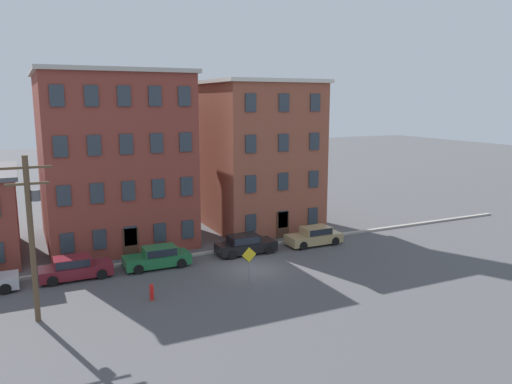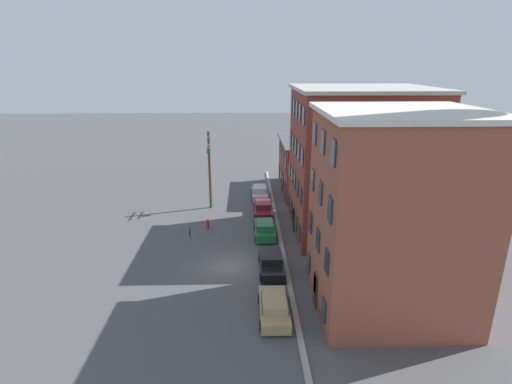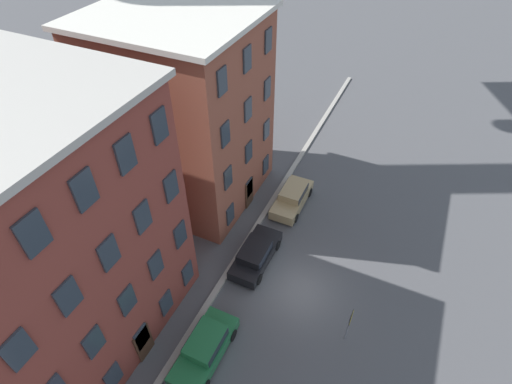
{
  "view_description": "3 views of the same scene",
  "coord_description": "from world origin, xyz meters",
  "px_view_note": "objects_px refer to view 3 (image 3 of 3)",
  "views": [
    {
      "loc": [
        -13.75,
        -29.01,
        11.14
      ],
      "look_at": [
        1.89,
        3.67,
        4.5
      ],
      "focal_mm": 35.0,
      "sensor_mm": 36.0,
      "label": 1
    },
    {
      "loc": [
        28.37,
        1.4,
        15.45
      ],
      "look_at": [
        1.31,
        2.12,
        6.61
      ],
      "focal_mm": 28.0,
      "sensor_mm": 36.0,
      "label": 2
    },
    {
      "loc": [
        -13.47,
        -3.32,
        20.28
      ],
      "look_at": [
        0.18,
        2.99,
        6.62
      ],
      "focal_mm": 28.0,
      "sensor_mm": 36.0,
      "label": 3
    }
  ],
  "objects_px": {
    "car_black": "(256,254)",
    "car_green": "(205,347)",
    "car_tan": "(292,196)",
    "caution_sign": "(350,321)"
  },
  "relations": [
    {
      "from": "car_green",
      "to": "car_black",
      "type": "bearing_deg",
      "value": 1.79
    },
    {
      "from": "car_black",
      "to": "caution_sign",
      "type": "relative_size",
      "value": 1.65
    },
    {
      "from": "car_black",
      "to": "car_green",
      "type": "bearing_deg",
      "value": -178.21
    },
    {
      "from": "car_tan",
      "to": "car_black",
      "type": "bearing_deg",
      "value": 177.97
    },
    {
      "from": "caution_sign",
      "to": "car_black",
      "type": "bearing_deg",
      "value": 67.56
    },
    {
      "from": "car_green",
      "to": "caution_sign",
      "type": "distance_m",
      "value": 7.51
    },
    {
      "from": "car_green",
      "to": "car_black",
      "type": "xyz_separation_m",
      "value": [
        6.59,
        0.21,
        0.0
      ]
    },
    {
      "from": "car_green",
      "to": "car_tan",
      "type": "xyz_separation_m",
      "value": [
        12.46,
        -0.0,
        0.0
      ]
    },
    {
      "from": "car_green",
      "to": "car_tan",
      "type": "height_order",
      "value": "same"
    },
    {
      "from": "car_black",
      "to": "car_tan",
      "type": "distance_m",
      "value": 5.88
    }
  ]
}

